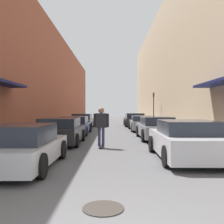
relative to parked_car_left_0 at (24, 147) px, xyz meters
name	(u,v)px	position (x,y,z in m)	size (l,w,h in m)	color
ground	(111,129)	(2.44, 14.82, -0.60)	(107.23, 107.23, 0.00)	#515154
curb_strip_left	(70,125)	(-2.00, 19.70, -0.54)	(1.80, 48.74, 0.12)	gray
curb_strip_right	(153,125)	(6.89, 19.70, -0.54)	(1.80, 48.74, 0.12)	gray
building_row_left	(43,80)	(-4.90, 19.69, 4.24)	(4.90, 48.74, 9.68)	brown
building_row_right	(180,66)	(9.79, 19.69, 5.85)	(4.90, 48.74, 12.89)	tan
parked_car_left_0	(24,147)	(0.00, 0.00, 0.00)	(1.90, 4.04, 1.24)	#B7B7BC
parked_car_left_1	(61,131)	(0.04, 4.99, 0.02)	(2.07, 3.98, 1.27)	#232326
parked_car_left_2	(76,125)	(-0.01, 10.09, 0.00)	(2.01, 4.83, 1.22)	navy
parked_car_left_3	(83,121)	(-0.17, 15.71, 0.03)	(1.95, 4.14, 1.31)	gray
parked_car_right_0	(187,140)	(5.05, 1.27, 0.04)	(2.05, 4.29, 1.30)	#B7B7BC
parked_car_right_1	(156,128)	(5.03, 6.96, 0.03)	(1.92, 4.37, 1.28)	gray
parked_car_right_2	(143,123)	(5.01, 12.98, 0.00)	(2.06, 4.84, 1.20)	gray
parked_car_right_3	(135,120)	(4.85, 18.34, 0.05)	(2.08, 4.47, 1.32)	#232326
skateboarder	(102,123)	(2.08, 3.72, 0.50)	(0.68, 0.78, 1.77)	black
manhole_cover	(104,208)	(2.40, -2.99, -0.59)	(0.70, 0.70, 0.02)	#332D28
traffic_light	(154,105)	(7.07, 19.91, 1.65)	(0.16, 0.22, 3.43)	#2D2D2D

